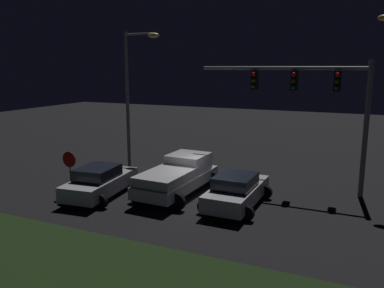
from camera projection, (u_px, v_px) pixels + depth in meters
ground_plane at (206, 199)px, 18.58m from camera, size 80.00×80.00×0.00m
pickup_truck at (179, 174)px, 19.15m from camera, size 3.02×5.48×1.80m
car_sedan at (236, 191)px, 17.40m from camera, size 2.52×4.43×1.51m
car_sedan_far at (100, 181)px, 18.79m from camera, size 2.77×4.56×1.51m
traffic_signal_gantry at (314, 93)px, 18.91m from camera, size 8.32×0.56×6.50m
street_lamp_left at (133, 85)px, 23.13m from camera, size 2.33×0.44×8.16m
stop_sign at (70, 165)px, 18.57m from camera, size 0.76×0.08×2.23m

